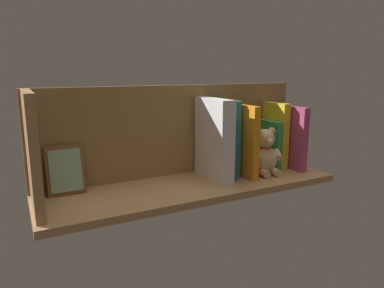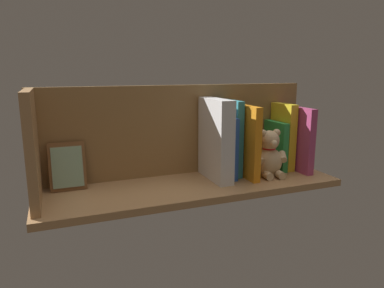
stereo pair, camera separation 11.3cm
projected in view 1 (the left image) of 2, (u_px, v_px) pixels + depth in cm
name	position (u px, v px, depth cm)	size (l,w,h in cm)	color
ground_plane	(192.00, 186.00, 115.89)	(97.39, 29.55, 2.20)	#A87A4C
shelf_back_panel	(176.00, 130.00, 123.29)	(97.39, 1.50, 31.40)	olive
shelf_side_divider	(32.00, 152.00, 91.47)	(2.40, 23.55, 31.40)	#A87A4C
book_0	(287.00, 137.00, 133.73)	(2.66, 18.76, 23.33)	#B23F72
book_1	(275.00, 135.00, 134.83)	(3.07, 12.49, 24.35)	yellow
book_2	(269.00, 144.00, 133.89)	(2.14, 12.94, 17.90)	green
teddy_bear	(265.00, 154.00, 125.28)	(13.34, 11.24, 16.53)	#D1B284
book_3	(240.00, 140.00, 123.60)	(2.52, 19.10, 24.82)	orange
book_4	(228.00, 137.00, 124.82)	(2.48, 12.80, 26.30)	teal
book_5	(222.00, 146.00, 122.97)	(2.80, 15.03, 21.04)	blue
dictionary_thick_white	(214.00, 139.00, 118.74)	(4.94, 18.54, 27.26)	white
picture_frame_leaning	(65.00, 170.00, 104.77)	(10.86, 4.61, 14.84)	brown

